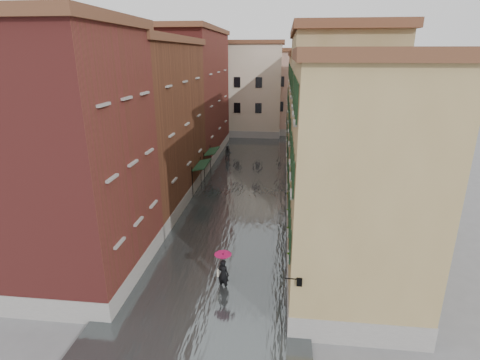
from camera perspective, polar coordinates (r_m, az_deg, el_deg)
The scene contains 16 objects.
ground at distance 22.84m, azimuth -3.15°, elevation -12.36°, with size 120.00×120.00×0.00m, color slate.
floodwater at distance 34.48m, azimuth 0.42°, elevation -1.07°, with size 10.00×60.00×0.20m, color #464C4E.
building_left_near at distance 20.85m, azimuth -23.80°, elevation 2.42°, with size 6.00×8.00×13.00m, color maroon.
building_left_mid at distance 30.63m, azimuth -13.64°, elevation 7.81°, with size 6.00×14.00×12.50m, color #59301C.
building_left_far at distance 44.75m, azimuth -7.17°, elevation 12.47°, with size 6.00×16.00×14.00m, color maroon.
building_right_near at distance 18.63m, azimuth 17.19°, elevation -1.05°, with size 6.00×8.00×11.50m, color #957C4C.
building_right_mid at distance 28.97m, azimuth 13.61°, elevation 7.71°, with size 6.00×14.00×13.00m, color #9C855E.
building_right_far at distance 43.82m, azimuth 11.32°, elevation 10.48°, with size 6.00×16.00×11.50m, color #957C4C.
building_end_cream at distance 57.86m, azimuth 0.12°, elevation 13.51°, with size 12.00×9.00×13.00m, color beige.
building_end_pink at distance 59.59m, azimuth 9.20°, elevation 12.95°, with size 10.00×9.00×12.00m, color tan.
awning_near at distance 32.94m, azimuth -5.87°, elevation 2.23°, with size 1.09×3.38×2.80m.
awning_far at distance 37.47m, azimuth -4.34°, elevation 4.30°, with size 1.09×3.20×2.80m.
wall_lantern at distance 15.93m, azimuth 8.96°, elevation -14.99°, with size 0.71×0.22×0.35m.
window_planters at distance 20.45m, azimuth 7.92°, elevation -5.34°, with size 0.59×8.40×0.84m.
pedestrian_main at distance 19.92m, azimuth -2.58°, elevation -13.33°, with size 0.91×0.91×2.06m.
pedestrian_far at distance 43.00m, azimuth -1.85°, elevation 4.05°, with size 0.86×0.67×1.76m, color black.
Camera 1 is at (3.43, -19.25, 11.80)m, focal length 28.00 mm.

